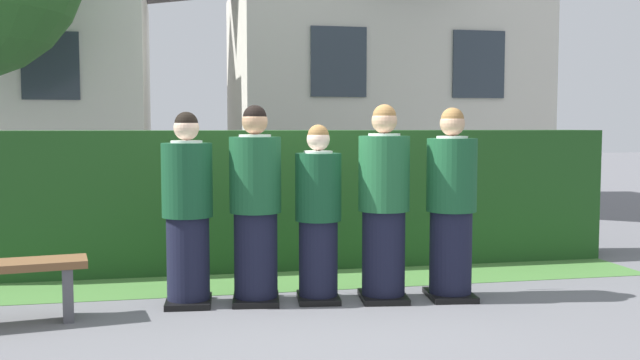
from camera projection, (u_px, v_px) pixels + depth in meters
name	position (u px, v px, depth m)	size (l,w,h in m)	color
ground_plane	(320.00, 301.00, 6.16)	(60.00, 60.00, 0.00)	slate
student_front_row_0	(188.00, 214.00, 5.99)	(0.42, 0.53, 1.63)	black
student_front_row_1	(255.00, 209.00, 6.07)	(0.45, 0.55, 1.69)	black
student_front_row_2	(318.00, 218.00, 6.13)	(0.40, 0.47, 1.52)	black
student_front_row_3	(384.00, 207.00, 6.16)	(0.45, 0.53, 1.69)	black
student_front_row_4	(451.00, 208.00, 6.22)	(0.44, 0.55, 1.67)	black
hedge	(289.00, 198.00, 7.70)	(7.00, 0.70, 1.46)	#214C1E
school_building_main	(1.00, 53.00, 13.23)	(5.59, 4.26, 5.58)	silver
school_building_annex	(375.00, 53.00, 13.48)	(5.56, 4.35, 5.63)	beige
lawn_strip	(303.00, 280.00, 6.97)	(7.00, 0.90, 0.01)	#477A38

